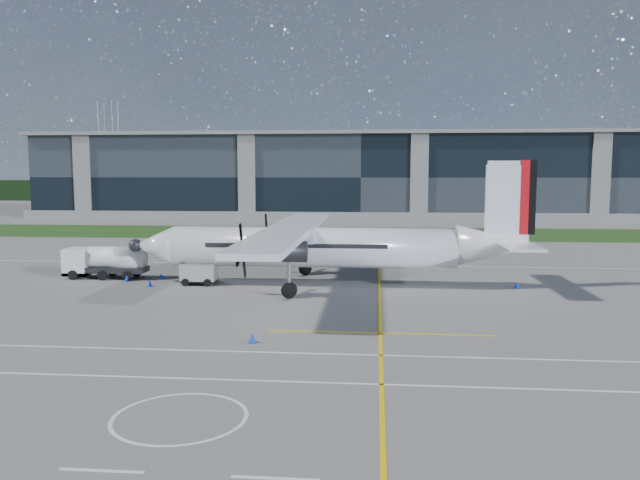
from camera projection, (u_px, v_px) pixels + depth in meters
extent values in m
plane|color=#605E5B|center=(354.00, 239.00, 78.67)|extent=(400.00, 400.00, 0.00)
cube|color=#163D10|center=(356.00, 233.00, 86.59)|extent=(400.00, 18.00, 0.04)
cube|color=black|center=(362.00, 177.00, 117.46)|extent=(120.00, 20.00, 15.00)
cube|color=black|center=(367.00, 191.00, 177.35)|extent=(400.00, 6.00, 6.00)
cube|color=yellow|center=(379.00, 281.00, 48.70)|extent=(0.20, 70.00, 0.01)
cube|color=white|center=(307.00, 382.00, 25.21)|extent=(90.00, 0.15, 0.01)
imported|color=#F25907|center=(209.00, 273.00, 46.53)|extent=(0.93, 0.99, 1.98)
cone|color=#0D2FDD|center=(252.00, 338.00, 30.99)|extent=(0.36, 0.36, 0.50)
cone|color=#0D2FDD|center=(127.00, 278.00, 48.38)|extent=(0.36, 0.36, 0.50)
cone|color=#0D2FDD|center=(517.00, 285.00, 45.57)|extent=(0.36, 0.36, 0.50)
cone|color=#0D2FDD|center=(150.00, 283.00, 46.26)|extent=(0.36, 0.36, 0.50)
cone|color=#0D2FDD|center=(161.00, 276.00, 49.38)|extent=(0.36, 0.36, 0.50)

